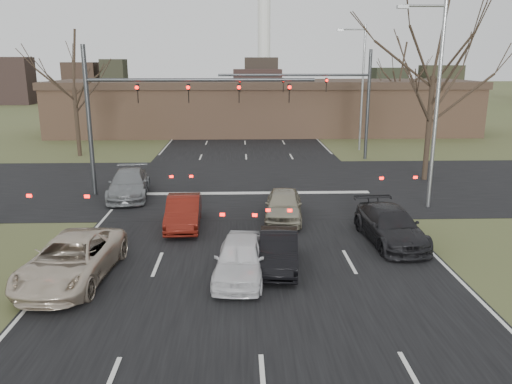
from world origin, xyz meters
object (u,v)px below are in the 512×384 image
(building, at_px, (263,107))
(streetlight_right_near, at_px, (434,95))
(mast_arm_far, at_px, (330,92))
(mast_arm_near, at_px, (150,102))
(car_silver_ahead, at_px, (284,205))
(car_black_hatch, at_px, (279,250))
(streetlight_right_far, at_px, (361,82))
(car_white_sedan, at_px, (240,258))
(car_red_ahead, at_px, (184,212))
(car_charcoal_sedan, at_px, (390,225))
(car_silver_suv, at_px, (72,259))
(car_grey_ahead, at_px, (129,184))

(building, relative_size, streetlight_right_near, 4.24)
(mast_arm_far, bearing_deg, streetlight_right_near, -78.53)
(mast_arm_near, distance_m, car_silver_ahead, 9.37)
(car_black_hatch, bearing_deg, streetlight_right_far, 76.27)
(streetlight_right_near, relative_size, car_white_sedan, 2.45)
(building, xyz_separation_m, streetlight_right_far, (7.32, -11.00, 2.92))
(building, bearing_deg, car_black_hatch, -91.83)
(mast_arm_near, relative_size, car_red_ahead, 2.94)
(mast_arm_near, bearing_deg, car_charcoal_sedan, -36.19)
(car_white_sedan, relative_size, car_black_hatch, 1.06)
(car_silver_suv, height_order, car_white_sedan, car_silver_suv)
(car_grey_ahead, bearing_deg, car_charcoal_sedan, -37.78)
(mast_arm_near, xyz_separation_m, car_grey_ahead, (-1.27, -0.50, -4.35))
(car_silver_ahead, bearing_deg, car_white_sedan, -101.99)
(streetlight_right_near, distance_m, car_grey_ahead, 16.27)
(car_charcoal_sedan, bearing_deg, mast_arm_far, 83.84)
(mast_arm_near, bearing_deg, car_red_ahead, -68.50)
(mast_arm_far, bearing_deg, car_red_ahead, -120.39)
(building, bearing_deg, mast_arm_near, -106.13)
(car_grey_ahead, bearing_deg, mast_arm_far, 33.37)
(car_silver_suv, height_order, car_charcoal_sedan, car_silver_suv)
(car_silver_suv, bearing_deg, car_grey_ahead, 96.42)
(car_silver_suv, xyz_separation_m, car_white_sedan, (5.62, 0.04, -0.04))
(car_white_sedan, relative_size, car_silver_ahead, 0.99)
(streetlight_right_far, distance_m, car_grey_ahead, 22.01)
(car_silver_suv, height_order, car_silver_ahead, car_silver_suv)
(mast_arm_near, bearing_deg, building, 73.87)
(streetlight_right_far, bearing_deg, mast_arm_far, -128.11)
(mast_arm_far, height_order, car_white_sedan, mast_arm_far)
(mast_arm_far, distance_m, car_grey_ahead, 17.02)
(car_white_sedan, xyz_separation_m, car_charcoal_sedan, (6.09, 3.25, 0.00))
(car_white_sedan, bearing_deg, building, 91.23)
(car_black_hatch, height_order, car_red_ahead, car_red_ahead)
(car_black_hatch, bearing_deg, building, 93.61)
(streetlight_right_near, xyz_separation_m, car_silver_suv, (-14.95, -8.21, -4.85))
(mast_arm_far, xyz_separation_m, car_red_ahead, (-9.18, -15.66, -4.34))
(mast_arm_far, height_order, car_charcoal_sedan, mast_arm_far)
(mast_arm_far, xyz_separation_m, car_black_hatch, (-5.31, -20.30, -4.38))
(car_charcoal_sedan, distance_m, car_grey_ahead, 14.18)
(car_white_sedan, bearing_deg, streetlight_right_far, 73.86)
(mast_arm_far, bearing_deg, car_charcoal_sedan, -91.90)
(building, xyz_separation_m, car_red_ahead, (-5.00, -30.66, -1.99))
(mast_arm_near, relative_size, streetlight_right_far, 1.21)
(car_black_hatch, distance_m, car_silver_ahead, 5.54)
(car_silver_suv, distance_m, car_red_ahead, 6.36)
(mast_arm_near, xyz_separation_m, car_silver_ahead, (6.75, -4.80, -4.37))
(mast_arm_far, relative_size, car_black_hatch, 2.90)
(car_grey_ahead, height_order, car_red_ahead, car_grey_ahead)
(streetlight_right_near, bearing_deg, mast_arm_near, 167.95)
(car_black_hatch, bearing_deg, car_silver_suv, -167.20)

